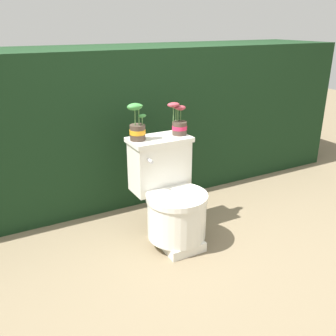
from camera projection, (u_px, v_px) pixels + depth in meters
The scene contains 5 objects.
ground_plane at pixel (184, 238), 2.57m from camera, with size 12.00×12.00×0.00m, color #75664C.
hedge_backdrop at pixel (125, 121), 3.17m from camera, with size 4.00×0.78×1.20m.
toilet at pixel (170, 197), 2.46m from camera, with size 0.41×0.55×0.68m.
potted_plant_left at pixel (137, 127), 2.36m from camera, with size 0.12×0.10×0.24m.
potted_plant_midleft at pixel (179, 123), 2.49m from camera, with size 0.14×0.10×0.22m.
Camera 1 is at (-1.15, -1.90, 1.38)m, focal length 40.00 mm.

